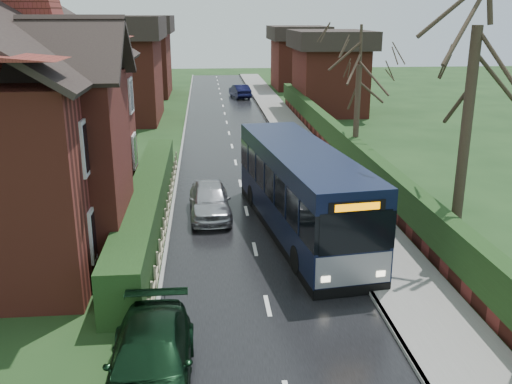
{
  "coord_description": "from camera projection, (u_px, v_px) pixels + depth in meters",
  "views": [
    {
      "loc": [
        -1.59,
        -16.08,
        7.79
      ],
      "look_at": [
        0.12,
        2.9,
        1.8
      ],
      "focal_mm": 40.0,
      "sensor_mm": 36.0,
      "label": 1
    }
  ],
  "objects": [
    {
      "name": "car_green",
      "position": [
        150.0,
        362.0,
        12.2
      ],
      "size": [
        1.85,
        4.53,
        1.31
      ],
      "primitive_type": "imported",
      "rotation": [
        0.0,
        0.0,
        0.0
      ],
      "color": "black",
      "rests_on": "ground"
    },
    {
      "name": "ground",
      "position": [
        261.0,
        275.0,
        17.75
      ],
      "size": [
        140.0,
        140.0,
        0.0
      ],
      "primitive_type": "plane",
      "color": "#294A20",
      "rests_on": "ground"
    },
    {
      "name": "brick_house",
      "position": [
        3.0,
        114.0,
        20.22
      ],
      "size": [
        9.3,
        14.6,
        10.3
      ],
      "color": "maroon",
      "rests_on": "ground"
    },
    {
      "name": "right_wall_hedge",
      "position": [
        360.0,
        160.0,
        27.44
      ],
      "size": [
        0.6,
        50.0,
        1.8
      ],
      "color": "maroon",
      "rests_on": "ground"
    },
    {
      "name": "bus",
      "position": [
        301.0,
        192.0,
        20.7
      ],
      "size": [
        3.7,
        10.67,
        3.18
      ],
      "rotation": [
        0.0,
        0.0,
        0.13
      ],
      "color": "black",
      "rests_on": "ground"
    },
    {
      "name": "car_silver",
      "position": [
        210.0,
        200.0,
        22.7
      ],
      "size": [
        1.75,
        4.04,
        1.36
      ],
      "primitive_type": "imported",
      "rotation": [
        0.0,
        0.0,
        0.04
      ],
      "color": "#BBB9BF",
      "rests_on": "ground"
    },
    {
      "name": "tree_right_far",
      "position": [
        360.0,
        57.0,
        27.74
      ],
      "size": [
        3.98,
        3.98,
        7.68
      ],
      "color": "#382C21",
      "rests_on": "ground"
    },
    {
      "name": "bus_stop_sign",
      "position": [
        325.0,
        166.0,
        23.17
      ],
      "size": [
        0.18,
        0.42,
        2.78
      ],
      "rotation": [
        0.0,
        0.0,
        0.3
      ],
      "color": "slate",
      "rests_on": "ground"
    },
    {
      "name": "road",
      "position": [
        240.0,
        183.0,
        27.24
      ],
      "size": [
        6.0,
        100.0,
        0.02
      ],
      "primitive_type": "cube",
      "color": "black",
      "rests_on": "ground"
    },
    {
      "name": "picket_fence",
      "position": [
        167.0,
        211.0,
        22.09
      ],
      "size": [
        0.1,
        16.0,
        0.9
      ],
      "primitive_type": null,
      "color": "tan",
      "rests_on": "ground"
    },
    {
      "name": "tree_right_near",
      "position": [
        480.0,
        8.0,
        17.65
      ],
      "size": [
        4.92,
        4.92,
        10.63
      ],
      "color": "#31271D",
      "rests_on": "ground"
    },
    {
      "name": "front_hedge",
      "position": [
        147.0,
        203.0,
        21.92
      ],
      "size": [
        1.2,
        16.0,
        1.6
      ],
      "primitive_type": "cube",
      "color": "#1B3313",
      "rests_on": "ground"
    },
    {
      "name": "car_distant",
      "position": [
        240.0,
        91.0,
        54.72
      ],
      "size": [
        2.03,
        4.08,
        1.29
      ],
      "primitive_type": "imported",
      "rotation": [
        0.0,
        0.0,
        3.32
      ],
      "color": "black",
      "rests_on": "ground"
    },
    {
      "name": "kerb_left",
      "position": [
        176.0,
        184.0,
        26.97
      ],
      "size": [
        0.12,
        100.0,
        0.1
      ],
      "primitive_type": "cube",
      "color": "gray",
      "rests_on": "ground"
    },
    {
      "name": "kerb_right",
      "position": [
        303.0,
        181.0,
        27.49
      ],
      "size": [
        0.12,
        100.0,
        0.14
      ],
      "primitive_type": "cube",
      "color": "gray",
      "rests_on": "ground"
    },
    {
      "name": "pavement",
      "position": [
        328.0,
        180.0,
        27.59
      ],
      "size": [
        2.5,
        100.0,
        0.14
      ],
      "primitive_type": "cube",
      "color": "slate",
      "rests_on": "ground"
    }
  ]
}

